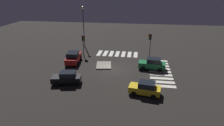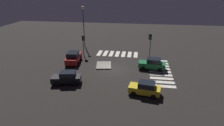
# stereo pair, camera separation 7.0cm
# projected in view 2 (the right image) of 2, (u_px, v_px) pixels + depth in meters

# --- Properties ---
(ground_plane) EXTENTS (80.00, 80.00, 0.00)m
(ground_plane) POSITION_uv_depth(u_px,v_px,m) (112.00, 69.00, 29.86)
(ground_plane) COLOR black
(traffic_island) EXTENTS (3.43, 2.79, 0.18)m
(traffic_island) POSITION_uv_depth(u_px,v_px,m) (104.00, 65.00, 31.04)
(traffic_island) COLOR gray
(traffic_island) RESTS_ON ground
(car_green) EXTENTS (2.21, 4.18, 1.77)m
(car_green) POSITION_uv_depth(u_px,v_px,m) (152.00, 64.00, 29.50)
(car_green) COLOR #196B38
(car_green) RESTS_ON ground
(car_black) EXTENTS (2.30, 3.99, 1.66)m
(car_black) POSITION_uv_depth(u_px,v_px,m) (67.00, 78.00, 25.15)
(car_black) COLOR black
(car_black) RESTS_ON ground
(car_yellow) EXTENTS (2.19, 3.87, 1.61)m
(car_yellow) POSITION_uv_depth(u_px,v_px,m) (145.00, 88.00, 22.56)
(car_yellow) COLOR gold
(car_yellow) RESTS_ON ground
(car_red) EXTENTS (4.55, 2.39, 1.92)m
(car_red) POSITION_uv_depth(u_px,v_px,m) (73.00, 57.00, 31.99)
(car_red) COLOR red
(car_red) RESTS_ON ground
(traffic_light_north) EXTENTS (0.54, 0.53, 3.87)m
(traffic_light_north) POSITION_uv_depth(u_px,v_px,m) (83.00, 40.00, 34.50)
(traffic_light_north) COLOR #47474C
(traffic_light_north) RESTS_ON ground
(traffic_light_east) EXTENTS (0.54, 0.53, 4.50)m
(traffic_light_east) POSITION_uv_depth(u_px,v_px,m) (150.00, 40.00, 32.71)
(traffic_light_east) COLOR #47474C
(traffic_light_east) RESTS_ON ground
(street_lamp) EXTENTS (0.56, 0.56, 8.27)m
(street_lamp) POSITION_uv_depth(u_px,v_px,m) (83.00, 20.00, 39.12)
(street_lamp) COLOR #47474C
(street_lamp) RESTS_ON ground
(crosswalk_near) EXTENTS (9.90, 3.20, 0.02)m
(crosswalk_near) POSITION_uv_depth(u_px,v_px,m) (160.00, 72.00, 28.88)
(crosswalk_near) COLOR silver
(crosswalk_near) RESTS_ON ground
(crosswalk_side) EXTENTS (3.20, 7.60, 0.02)m
(crosswalk_side) POSITION_uv_depth(u_px,v_px,m) (117.00, 54.00, 36.55)
(crosswalk_side) COLOR silver
(crosswalk_side) RESTS_ON ground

